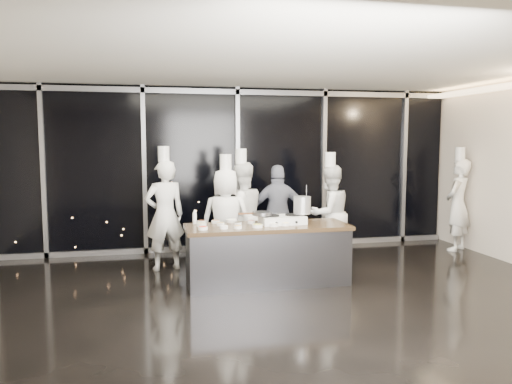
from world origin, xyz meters
TOP-DOWN VIEW (x-y plane):
  - ground at (0.00, 0.00)m, footprint 9.00×9.00m
  - room_shell at (0.18, 0.00)m, footprint 9.02×7.02m
  - window_wall at (0.00, 3.43)m, footprint 8.90×0.11m
  - demo_counter at (0.00, 0.90)m, footprint 2.46×0.86m
  - stove at (0.25, 0.98)m, footprint 0.69×0.45m
  - frying_pan at (-0.07, 0.98)m, footprint 0.52×0.31m
  - stock_pot at (0.57, 1.00)m, footprint 0.28×0.28m
  - prep_bowls at (-0.45, 0.96)m, footprint 1.38×0.71m
  - squeeze_bottle at (-1.06, 1.24)m, footprint 0.06×0.06m
  - chef_far_left at (-1.48, 2.09)m, footprint 0.75×0.58m
  - chef_left at (-0.49, 1.77)m, footprint 0.96×0.77m
  - chef_center at (-0.19, 2.02)m, footprint 1.02×0.88m
  - guest at (0.54, 2.28)m, footprint 1.07×0.58m
  - chef_right at (1.42, 2.04)m, footprint 1.00×0.88m
  - chef_side at (4.20, 2.33)m, footprint 0.79×0.74m

SIDE VIEW (x-z plane):
  - ground at x=0.00m, z-range 0.00..0.00m
  - demo_counter at x=0.00m, z-range 0.00..0.90m
  - guest at x=0.54m, z-range 0.00..1.73m
  - chef_left at x=-0.49m, z-range -0.10..1.84m
  - chef_right at x=1.42m, z-range -0.11..1.85m
  - chef_center at x=-0.19m, z-range -0.11..1.92m
  - chef_side at x=4.20m, z-range -0.10..1.94m
  - prep_bowls at x=-0.45m, z-range 0.90..0.95m
  - chef_far_left at x=-1.48m, z-range -0.10..1.97m
  - stove at x=0.25m, z-range 0.89..1.03m
  - squeeze_bottle at x=-1.06m, z-range 0.89..1.12m
  - frying_pan at x=-0.07m, z-range 1.04..1.09m
  - stock_pot at x=0.57m, z-range 1.04..1.31m
  - window_wall at x=0.00m, z-range 0.00..3.20m
  - room_shell at x=0.18m, z-range 0.64..3.85m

